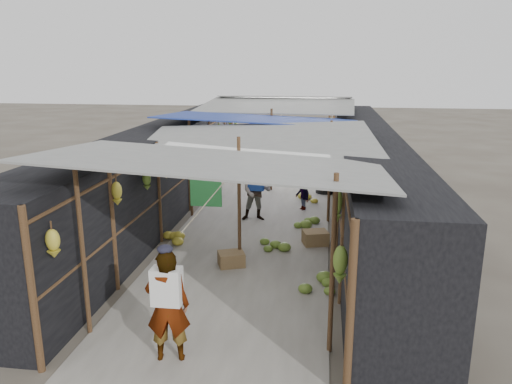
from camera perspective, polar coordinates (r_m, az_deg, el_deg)
The scene contains 14 objects.
ground at distance 7.70m, azimuth -5.76°, elevation -16.65°, with size 80.00×80.00×0.00m, color #6B6356.
aisle_slab at distance 13.58m, azimuth 0.59°, elevation -2.39°, with size 3.60×16.00×0.02m, color #9E998E.
stall_left at distance 13.88m, azimuth -10.53°, elevation 2.60°, with size 1.40×15.00×2.30m, color black.
stall_right at distance 13.24m, azimuth 12.29°, elevation 1.92°, with size 1.40×15.00×2.30m, color black.
crate_near at distance 10.11m, azimuth -2.84°, elevation -7.69°, with size 0.50×0.40×0.30m, color #91724A.
crate_mid at distance 11.31m, azimuth 6.80°, elevation -5.24°, with size 0.54×0.43×0.32m, color #91724A.
crate_back at distance 17.82m, azimuth 0.58°, elevation 2.17°, with size 0.43×0.35×0.28m, color #91724A.
black_basin at distance 15.76m, azimuth 7.83°, elevation 0.16°, with size 0.55×0.55×0.17m, color black.
vendor_elderly at distance 6.98m, azimuth -10.05°, elevation -12.72°, with size 0.59×0.39×1.61m, color white.
shopper_blue at distance 12.77m, azimuth 0.02°, elevation 0.10°, with size 0.76×0.59×1.56m, color navy.
vendor_seated at distance 13.79m, azimuth 5.33°, elevation -0.16°, with size 0.62×0.36×0.96m, color #433F3A.
market_canopy at distance 13.40m, azimuth 0.91°, elevation 7.86°, with size 5.62×15.20×2.77m.
hanging_bananas at distance 13.09m, azimuth 0.39°, elevation 4.40°, with size 3.96×14.26×0.78m.
floor_bananas at distance 12.85m, azimuth 2.73°, elevation -2.71°, with size 3.78×9.43×0.34m.
Camera 1 is at (1.62, -6.38, 3.99)m, focal length 35.00 mm.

